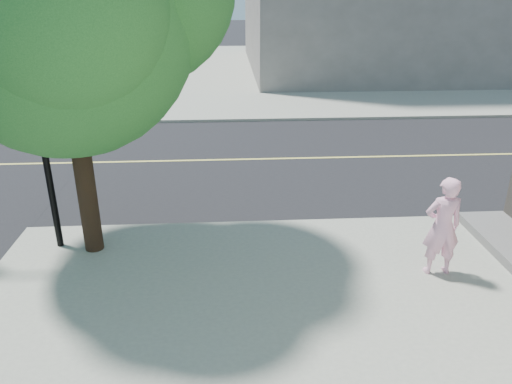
{
  "coord_description": "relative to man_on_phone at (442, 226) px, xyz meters",
  "views": [
    {
      "loc": [
        3.33,
        -9.75,
        4.93
      ],
      "look_at": [
        3.87,
        -1.15,
        1.3
      ],
      "focal_mm": 34.57,
      "sensor_mm": 36.0,
      "label": 1
    }
  ],
  "objects": [
    {
      "name": "ground",
      "position": [
        -7.06,
        2.29,
        -1.04
      ],
      "size": [
        140.0,
        140.0,
        0.0
      ],
      "primitive_type": "plane",
      "color": "black",
      "rests_on": "ground"
    },
    {
      "name": "road_ew",
      "position": [
        -7.06,
        6.79,
        -1.03
      ],
      "size": [
        140.0,
        9.0,
        0.01
      ],
      "primitive_type": "cube",
      "color": "black",
      "rests_on": "ground"
    },
    {
      "name": "sidewalk_ne",
      "position": [
        6.44,
        23.79,
        -0.98
      ],
      "size": [
        29.0,
        25.0,
        0.12
      ],
      "primitive_type": "cube",
      "color": "gray",
      "rests_on": "ground"
    },
    {
      "name": "man_on_phone",
      "position": [
        0.0,
        0.0,
        0.0
      ],
      "size": [
        0.68,
        0.45,
        1.84
      ],
      "primitive_type": "imported",
      "rotation": [
        0.0,
        0.0,
        3.16
      ],
      "color": "#FDB0D0",
      "rests_on": "sidewalk_se"
    }
  ]
}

